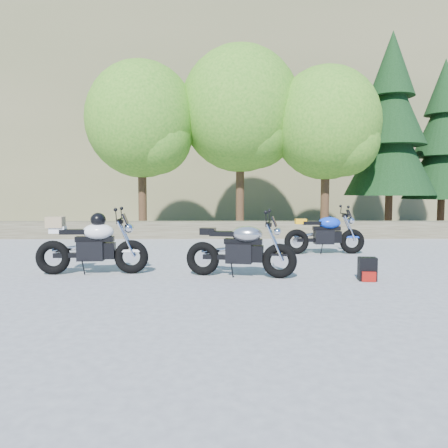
{
  "coord_description": "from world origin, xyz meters",
  "views": [
    {
      "loc": [
        0.14,
        -7.51,
        1.37
      ],
      "look_at": [
        0.2,
        1.0,
        0.75
      ],
      "focal_mm": 35.0,
      "sensor_mm": 36.0,
      "label": 1
    }
  ],
  "objects": [
    {
      "name": "white_bike",
      "position": [
        -2.02,
        -0.26,
        0.51
      ],
      "size": [
        1.87,
        0.59,
        1.03
      ],
      "rotation": [
        0.0,
        0.0,
        0.06
      ],
      "color": "black",
      "rests_on": "ground"
    },
    {
      "name": "stone_wall",
      "position": [
        0.0,
        5.5,
        0.25
      ],
      "size": [
        22.0,
        0.55,
        0.5
      ],
      "primitive_type": "cube",
      "color": "brown",
      "rests_on": "ground"
    },
    {
      "name": "blue_bike",
      "position": [
        2.45,
        2.11,
        0.44
      ],
      "size": [
        1.8,
        0.57,
        0.91
      ],
      "rotation": [
        0.0,
        0.0,
        0.03
      ],
      "color": "black",
      "rests_on": "ground"
    },
    {
      "name": "tree_decid_mid",
      "position": [
        0.91,
        7.54,
        4.04
      ],
      "size": [
        4.08,
        4.08,
        6.24
      ],
      "color": "#382314",
      "rests_on": "ground"
    },
    {
      "name": "hillside",
      "position": [
        3.0,
        28.0,
        7.5
      ],
      "size": [
        80.0,
        30.0,
        15.0
      ],
      "primitive_type": "cube",
      "color": "brown",
      "rests_on": "ground"
    },
    {
      "name": "conifer_far",
      "position": [
        8.4,
        8.8,
        3.27
      ],
      "size": [
        2.82,
        2.82,
        6.27
      ],
      "color": "#382314",
      "rests_on": "ground"
    },
    {
      "name": "backpack",
      "position": [
        2.41,
        -0.83,
        0.18
      ],
      "size": [
        0.29,
        0.25,
        0.36
      ],
      "rotation": [
        0.0,
        0.0,
        -0.1
      ],
      "color": "black",
      "rests_on": "ground"
    },
    {
      "name": "ground",
      "position": [
        0.0,
        0.0,
        0.0
      ],
      "size": [
        90.0,
        90.0,
        0.0
      ],
      "primitive_type": "plane",
      "color": "slate",
      "rests_on": "ground"
    },
    {
      "name": "conifer_near",
      "position": [
        6.2,
        8.2,
        3.68
      ],
      "size": [
        3.17,
        3.17,
        7.06
      ],
      "color": "#382314",
      "rests_on": "ground"
    },
    {
      "name": "tree_decid_left",
      "position": [
        -2.39,
        7.14,
        3.63
      ],
      "size": [
        3.67,
        3.67,
        5.62
      ],
      "color": "#382314",
      "rests_on": "ground"
    },
    {
      "name": "tree_decid_right",
      "position": [
        3.71,
        6.94,
        3.5
      ],
      "size": [
        3.54,
        3.54,
        5.41
      ],
      "color": "#382314",
      "rests_on": "ground"
    },
    {
      "name": "silver_bike",
      "position": [
        0.47,
        -0.51,
        0.44
      ],
      "size": [
        1.81,
        0.63,
        0.91
      ],
      "rotation": [
        0.0,
        0.0,
        -0.21
      ],
      "color": "black",
      "rests_on": "ground"
    }
  ]
}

